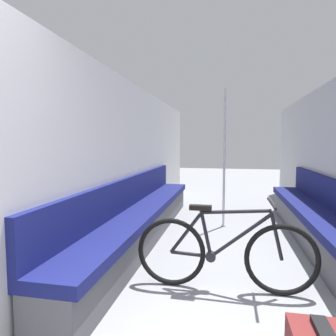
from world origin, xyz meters
name	(u,v)px	position (x,y,z in m)	size (l,w,h in m)	color
wall_left	(122,160)	(-1.42, 3.03, 1.10)	(0.10, 9.25, 2.20)	#B2B2B7
bench_seat_row_left	(142,219)	(-1.15, 3.09, 0.29)	(0.48, 4.59, 0.87)	#4C4C51
bench_seat_row_right	(324,228)	(1.15, 3.09, 0.29)	(0.48, 4.59, 0.87)	#4C4C51
bicycle	(225,253)	(-0.02, 1.87, 0.34)	(1.62, 0.46, 0.83)	black
grab_pole_near	(225,160)	(-0.06, 3.98, 1.06)	(0.08, 0.08, 2.18)	gray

